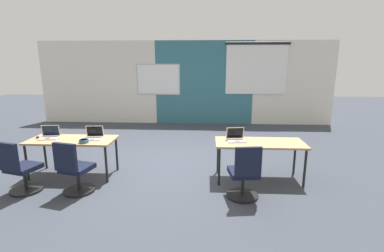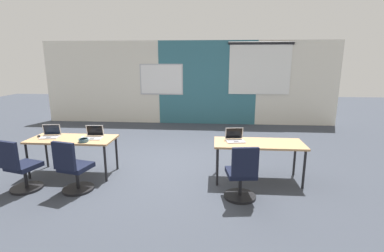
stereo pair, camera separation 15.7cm
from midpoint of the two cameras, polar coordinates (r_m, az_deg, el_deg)
name	(u,v)px [view 2 (the right image)]	position (r m, az deg, el deg)	size (l,w,h in m)	color
ground_plane	(169,165)	(6.09, -3.90, -7.85)	(24.00, 24.00, 0.00)	#383D47
back_wall_assembly	(189,83)	(9.88, -0.18, 8.70)	(10.00, 0.27, 2.80)	silver
desk_near_left	(72,141)	(5.86, -22.11, -2.85)	(1.60, 0.70, 0.72)	tan
desk_near_right	(259,146)	(5.31, 14.03, -3.85)	(1.60, 0.70, 0.72)	tan
laptop_near_left_end	(50,134)	(6.09, -25.82, -1.54)	(0.37, 0.32, 0.23)	#B7B7BC
mouse_near_left_end	(39,136)	(6.22, -27.70, -1.79)	(0.09, 0.11, 0.03)	black
chair_near_left_end	(21,170)	(5.57, -30.40, -7.59)	(0.54, 0.59, 0.92)	black
laptop_near_right_inner	(235,138)	(5.29, 9.44, -2.46)	(0.37, 0.32, 0.24)	#B7B7BC
chair_near_right_inner	(242,177)	(4.62, 10.88, -10.04)	(0.52, 0.56, 0.92)	black
laptop_near_left_inner	(94,136)	(5.70, -18.34, -1.82)	(0.35, 0.30, 0.24)	silver
mouse_near_left_inner	(83,137)	(5.80, -20.32, -2.07)	(0.07, 0.11, 0.03)	silver
chair_near_left_inner	(74,171)	(5.15, -21.81, -8.33)	(0.53, 0.58, 0.92)	black
snack_bowl	(83,140)	(5.50, -20.14, -2.66)	(0.18, 0.18, 0.06)	#3D6070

